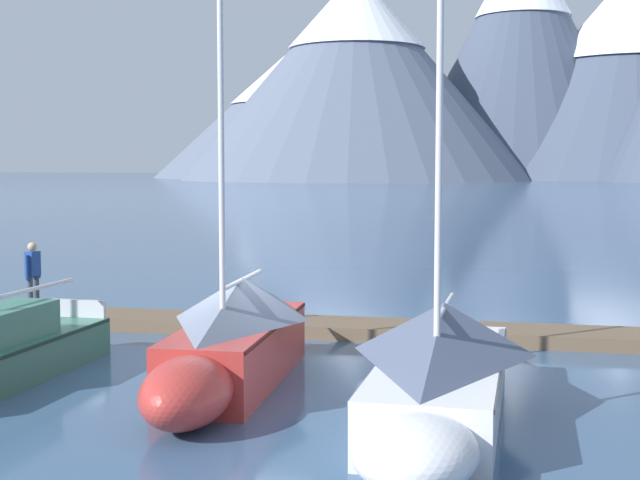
% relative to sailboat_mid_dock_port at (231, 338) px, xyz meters
% --- Properties ---
extents(ground_plane, '(700.00, 700.00, 0.00)m').
position_rel_sailboat_mid_dock_port_xyz_m(ground_plane, '(-0.44, 1.20, -0.87)').
color(ground_plane, '#38567A').
extents(mountain_west_summit, '(79.60, 79.60, 36.79)m').
position_rel_sailboat_mid_dock_port_xyz_m(mountain_west_summit, '(-72.64, 233.09, 18.37)').
color(mountain_west_summit, slate).
rests_on(mountain_west_summit, ground).
extents(mountain_central_massif, '(86.68, 86.68, 50.88)m').
position_rel_sailboat_mid_dock_port_xyz_m(mountain_central_massif, '(-47.08, 203.54, 25.40)').
color(mountain_central_massif, slate).
rests_on(mountain_central_massif, ground).
extents(mountain_shoulder_ridge, '(66.35, 66.35, 66.33)m').
position_rel_sailboat_mid_dock_port_xyz_m(mountain_shoulder_ridge, '(-8.92, 232.19, 33.31)').
color(mountain_shoulder_ridge, '#424C60').
rests_on(mountain_shoulder_ridge, ground).
extents(mountain_east_summit, '(89.06, 89.06, 54.67)m').
position_rel_sailboat_mid_dock_port_xyz_m(mountain_east_summit, '(18.62, 235.15, 27.79)').
color(mountain_east_summit, '#424C60').
rests_on(mountain_east_summit, ground).
extents(dock, '(20.39, 2.90, 0.30)m').
position_rel_sailboat_mid_dock_port_xyz_m(dock, '(-0.44, 5.20, -0.73)').
color(dock, brown).
rests_on(dock, ground).
extents(sailboat_mid_dock_port, '(2.22, 6.57, 8.96)m').
position_rel_sailboat_mid_dock_port_xyz_m(sailboat_mid_dock_port, '(0.00, 0.00, 0.00)').
color(sailboat_mid_dock_port, '#B2332D').
rests_on(sailboat_mid_dock_port, ground).
extents(sailboat_mid_dock_starboard, '(2.27, 7.16, 8.24)m').
position_rel_sailboat_mid_dock_port_xyz_m(sailboat_mid_dock_starboard, '(3.81, -1.09, -0.07)').
color(sailboat_mid_dock_starboard, white).
rests_on(sailboat_mid_dock_starboard, ground).
extents(person_on_dock, '(0.22, 0.59, 1.69)m').
position_rel_sailboat_mid_dock_port_xyz_m(person_on_dock, '(-7.09, 4.73, 0.39)').
color(person_on_dock, '#384256').
rests_on(person_on_dock, dock).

